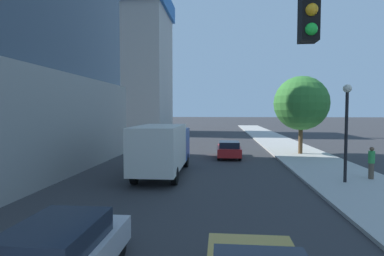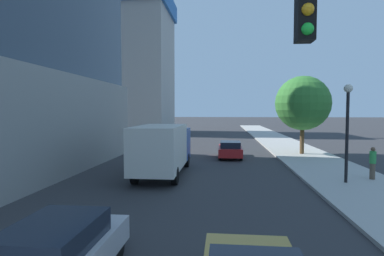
{
  "view_description": "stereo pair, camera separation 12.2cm",
  "coord_description": "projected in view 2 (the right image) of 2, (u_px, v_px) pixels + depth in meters",
  "views": [
    {
      "loc": [
        1.33,
        -2.37,
        3.9
      ],
      "look_at": [
        -0.01,
        12.2,
        3.1
      ],
      "focal_mm": 29.18,
      "sensor_mm": 36.0,
      "label": 1
    },
    {
      "loc": [
        1.45,
        -2.36,
        3.9
      ],
      "look_at": [
        -0.01,
        12.2,
        3.1
      ],
      "focal_mm": 29.18,
      "sensor_mm": 36.0,
      "label": 2
    }
  ],
  "objects": [
    {
      "name": "pedestrian_green_shirt",
      "position": [
        373.0,
        163.0,
        17.11
      ],
      "size": [
        0.34,
        0.34,
        1.78
      ],
      "color": "brown",
      "rests_on": "sidewalk"
    },
    {
      "name": "street_tree",
      "position": [
        303.0,
        103.0,
        27.18
      ],
      "size": [
        4.74,
        4.74,
        6.81
      ],
      "color": "brown",
      "rests_on": "sidewalk"
    },
    {
      "name": "car_red",
      "position": [
        230.0,
        149.0,
        25.86
      ],
      "size": [
        1.89,
        4.17,
        1.42
      ],
      "color": "red",
      "rests_on": "ground"
    },
    {
      "name": "box_truck",
      "position": [
        163.0,
        147.0,
        18.81
      ],
      "size": [
        2.47,
        7.73,
        3.06
      ],
      "color": "#1E4799",
      "rests_on": "ground"
    },
    {
      "name": "street_lamp",
      "position": [
        348.0,
        117.0,
        16.19
      ],
      "size": [
        0.44,
        0.44,
        5.14
      ],
      "color": "black",
      "rests_on": "sidewalk"
    },
    {
      "name": "sidewalk",
      "position": [
        323.0,
        166.0,
        21.73
      ],
      "size": [
        5.02,
        120.0,
        0.15
      ],
      "primitive_type": "cube",
      "color": "#B2AFA8",
      "rests_on": "ground"
    },
    {
      "name": "construction_building",
      "position": [
        125.0,
        58.0,
        55.8
      ],
      "size": [
        16.75,
        23.28,
        33.45
      ],
      "color": "#B2AFA8",
      "rests_on": "ground"
    }
  ]
}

